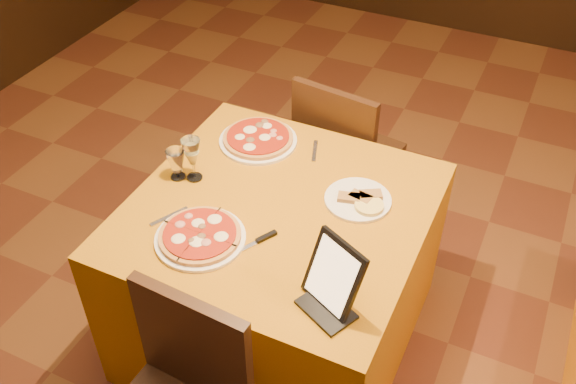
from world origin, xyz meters
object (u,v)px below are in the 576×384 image
at_px(chair_main_far, 350,153).
at_px(tablet, 334,275).
at_px(pizza_near, 200,237).
at_px(wine_glass, 192,159).
at_px(main_table, 279,274).
at_px(pizza_far, 258,139).
at_px(water_glass, 177,164).

bearing_deg(chair_main_far, tablet, 115.11).
bearing_deg(chair_main_far, pizza_near, 88.53).
height_order(chair_main_far, tablet, tablet).
relative_size(wine_glass, tablet, 0.78).
relative_size(main_table, tablet, 4.51).
bearing_deg(pizza_far, pizza_near, -82.22).
relative_size(main_table, wine_glass, 5.79).
bearing_deg(pizza_far, tablet, -47.46).
bearing_deg(water_glass, tablet, -22.10).
height_order(pizza_near, wine_glass, wine_glass).
distance_m(main_table, chair_main_far, 0.81).
xyz_separation_m(pizza_far, wine_glass, (-0.12, -0.32, 0.08)).
bearing_deg(pizza_near, main_table, 57.38).
distance_m(pizza_near, tablet, 0.54).
xyz_separation_m(pizza_near, wine_glass, (-0.20, 0.29, 0.08)).
bearing_deg(main_table, pizza_far, 127.49).
relative_size(pizza_far, water_glass, 2.57).
distance_m(main_table, tablet, 0.69).
bearing_deg(tablet, wine_glass, -179.52).
bearing_deg(chair_main_far, water_glass, 69.31).
xyz_separation_m(chair_main_far, wine_glass, (-0.38, -0.79, 0.39)).
relative_size(wine_glass, water_glass, 1.46).
relative_size(chair_main_far, wine_glass, 4.79).
height_order(chair_main_far, pizza_far, chair_main_far).
xyz_separation_m(wine_glass, tablet, (0.73, -0.35, 0.03)).
bearing_deg(pizza_near, water_glass, 134.67).
bearing_deg(pizza_near, wine_glass, 124.81).
height_order(main_table, wine_glass, wine_glass).
xyz_separation_m(wine_glass, water_glass, (-0.06, -0.02, -0.03)).
bearing_deg(main_table, wine_glass, 177.60).
bearing_deg(pizza_near, pizza_far, 97.78).
bearing_deg(main_table, chair_main_far, 90.00).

